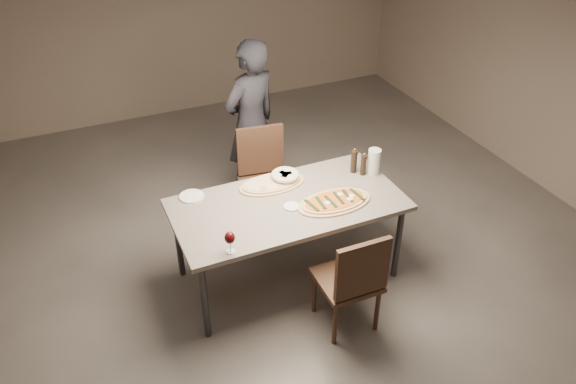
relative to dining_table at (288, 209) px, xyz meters
name	(u,v)px	position (x,y,z in m)	size (l,w,h in m)	color
room	(288,128)	(0.00, 0.00, 0.71)	(7.00, 7.00, 7.00)	#5D5650
dining_table	(288,209)	(0.00, 0.00, 0.00)	(1.80, 0.90, 0.75)	gray
zucchini_pizza	(334,201)	(0.33, -0.15, 0.07)	(0.61, 0.34, 0.05)	tan
ham_pizza	(272,183)	(-0.02, 0.28, 0.07)	(0.55, 0.31, 0.04)	tan
bread_basket	(285,176)	(0.10, 0.29, 0.11)	(0.23, 0.23, 0.08)	beige
oil_dish	(292,206)	(0.00, -0.07, 0.06)	(0.12, 0.12, 0.01)	white
pepper_mill_left	(354,161)	(0.69, 0.19, 0.16)	(0.06, 0.06, 0.23)	black
pepper_mill_right	(363,164)	(0.74, 0.12, 0.15)	(0.05, 0.05, 0.21)	black
carafe	(374,162)	(0.83, 0.11, 0.17)	(0.11, 0.11, 0.22)	silver
wine_glass	(230,238)	(-0.60, -0.38, 0.18)	(0.08, 0.08, 0.17)	silver
side_plate	(191,196)	(-0.67, 0.38, 0.06)	(0.19, 0.19, 0.01)	white
chair_near	(353,278)	(0.19, -0.73, -0.18)	(0.44, 0.44, 0.91)	#3E261A
chair_far	(264,173)	(0.11, 0.79, -0.16)	(0.51, 0.51, 0.95)	#3E261A
diner	(251,124)	(0.16, 1.23, 0.13)	(0.60, 0.40, 1.65)	black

